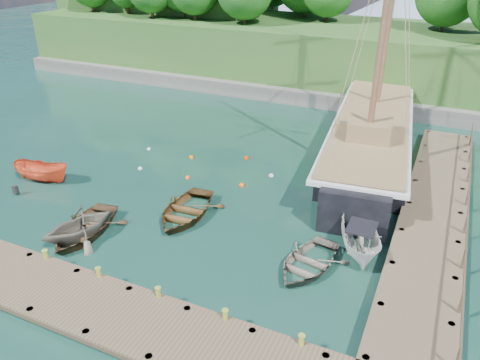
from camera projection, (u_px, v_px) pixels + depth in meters
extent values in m
plane|color=#133327|center=(182.00, 233.00, 23.93)|extent=(160.00, 160.00, 0.00)
cube|color=#4F3E2E|center=(138.00, 320.00, 17.70)|extent=(20.00, 3.20, 0.12)
cube|color=#30261B|center=(138.00, 323.00, 17.77)|extent=(20.00, 3.20, 0.20)
cube|color=#4F3E2E|center=(434.00, 208.00, 25.05)|extent=(3.20, 24.00, 0.12)
cube|color=#30261B|center=(433.00, 211.00, 25.12)|extent=(3.20, 24.00, 0.20)
cylinder|color=#30261B|center=(427.00, 138.00, 35.20)|extent=(0.28, 0.28, 1.10)
cylinder|color=#30261B|center=(465.00, 144.00, 34.23)|extent=(0.28, 0.28, 1.10)
cylinder|color=olive|center=(49.00, 269.00, 21.31)|extent=(0.26, 0.26, 0.45)
cylinder|color=olive|center=(101.00, 287.00, 20.19)|extent=(0.26, 0.26, 0.45)
cylinder|color=olive|center=(160.00, 308.00, 19.07)|extent=(0.26, 0.26, 0.45)
cylinder|color=olive|center=(226.00, 331.00, 17.95)|extent=(0.26, 0.26, 0.45)
cylinder|color=olive|center=(300.00, 356.00, 16.84)|extent=(0.26, 0.26, 0.45)
imported|color=brown|center=(84.00, 234.00, 23.82)|extent=(3.87, 5.00, 0.96)
imported|color=#635D51|center=(81.00, 239.00, 23.46)|extent=(4.37, 4.65, 1.96)
imported|color=#4E3519|center=(185.00, 216.00, 25.35)|extent=(3.76, 5.00, 0.98)
imported|color=#655E52|center=(307.00, 268.00, 21.38)|extent=(3.71, 4.66, 0.86)
imported|color=#E95028|center=(44.00, 181.00, 29.07)|extent=(3.94, 1.93, 1.46)
imported|color=white|center=(358.00, 252.00, 22.46)|extent=(3.07, 4.75, 1.72)
cube|color=black|center=(370.00, 144.00, 32.24)|extent=(6.61, 15.81, 3.19)
cube|color=black|center=(379.00, 102.00, 40.56)|extent=(3.25, 5.10, 2.87)
cube|color=black|center=(356.00, 205.00, 24.85)|extent=(3.90, 4.30, 3.03)
cube|color=silver|center=(373.00, 123.00, 31.54)|extent=(7.17, 20.62, 0.25)
cube|color=brown|center=(373.00, 120.00, 31.42)|extent=(6.68, 20.13, 0.12)
cube|color=brown|center=(370.00, 128.00, 28.37)|extent=(2.80, 3.25, 1.20)
cylinder|color=brown|center=(387.00, 59.00, 42.22)|extent=(0.98, 6.88, 1.69)
cylinder|color=brown|center=(387.00, 3.00, 24.52)|extent=(0.36, 0.36, 15.60)
sphere|color=silver|center=(140.00, 169.00, 30.59)|extent=(0.30, 0.30, 0.30)
sphere|color=#EE5515|center=(188.00, 178.00, 29.42)|extent=(0.31, 0.31, 0.31)
sphere|color=#F25100|center=(242.00, 186.00, 28.50)|extent=(0.35, 0.35, 0.35)
sphere|color=silver|center=(271.00, 176.00, 29.67)|extent=(0.32, 0.32, 0.32)
sphere|color=#D75A00|center=(191.00, 158.00, 32.14)|extent=(0.34, 0.34, 0.34)
sphere|color=#F52600|center=(247.00, 159.00, 32.05)|extent=(0.34, 0.34, 0.34)
sphere|color=silver|center=(149.00, 149.00, 33.43)|extent=(0.29, 0.29, 0.29)
cube|color=#474744|center=(238.00, 85.00, 46.01)|extent=(50.00, 4.00, 1.40)
cube|color=#1F4A1B|center=(262.00, 49.00, 49.75)|extent=(50.00, 14.00, 6.00)
cube|color=#1F4A1B|center=(169.00, 16.00, 57.28)|extent=(24.00, 12.00, 10.00)
cylinder|color=#382616|center=(185.00, 10.00, 49.55)|extent=(0.36, 0.36, 1.40)
cylinder|color=#382616|center=(195.00, 13.00, 47.78)|extent=(0.36, 0.36, 1.40)
cylinder|color=#382616|center=(93.00, 5.00, 53.22)|extent=(0.36, 0.36, 1.40)
cylinder|color=#382616|center=(181.00, 1.00, 56.66)|extent=(0.36, 0.36, 1.40)
cylinder|color=#382616|center=(125.00, 3.00, 54.86)|extent=(0.36, 0.36, 1.40)
cylinder|color=#382616|center=(327.00, 15.00, 46.65)|extent=(0.36, 0.36, 1.40)
cylinder|color=#382616|center=(178.00, 0.00, 57.55)|extent=(0.36, 0.36, 1.40)
cylinder|color=#382616|center=(245.00, 11.00, 49.01)|extent=(0.36, 0.36, 1.40)
cylinder|color=#382616|center=(305.00, 10.00, 49.48)|extent=(0.36, 0.36, 1.40)
cylinder|color=#382616|center=(245.00, 17.00, 45.46)|extent=(0.36, 0.36, 1.40)
cylinder|color=#382616|center=(443.00, 23.00, 41.93)|extent=(0.36, 0.36, 1.40)
cylinder|color=#382616|center=(272.00, 3.00, 55.07)|extent=(0.36, 0.36, 1.40)
cylinder|color=#382616|center=(187.00, 6.00, 52.88)|extent=(0.36, 0.36, 1.40)
cylinder|color=#382616|center=(127.00, 7.00, 51.84)|extent=(0.36, 0.36, 1.40)
cylinder|color=#382616|center=(174.00, 5.00, 53.57)|extent=(0.36, 0.36, 1.40)
cylinder|color=#382616|center=(309.00, 4.00, 53.96)|extent=(0.36, 0.36, 1.40)
cylinder|color=#382616|center=(233.00, 9.00, 50.33)|extent=(0.36, 0.36, 1.40)
cylinder|color=#382616|center=(139.00, 6.00, 52.99)|extent=(0.36, 0.36, 1.40)
cylinder|color=#382616|center=(152.00, 11.00, 48.94)|extent=(0.36, 0.36, 1.40)
cone|color=#728CA5|center=(428.00, 4.00, 76.73)|extent=(32.00, 32.00, 8.00)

